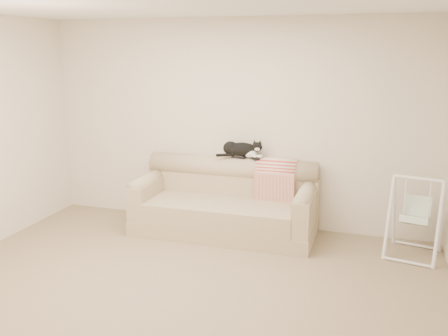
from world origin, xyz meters
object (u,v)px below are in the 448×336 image
remote_b (254,158)px  baby_swing (415,216)px  sofa (226,204)px  remote_a (239,157)px  tuxedo_cat (241,149)px

remote_b → baby_swing: remote_b is taller
sofa → baby_swing: size_ratio=2.45×
sofa → remote_b: size_ratio=13.38×
remote_a → remote_b: 0.20m
remote_a → remote_b: remote_a is taller
tuxedo_cat → baby_swing: size_ratio=0.65×
remote_a → baby_swing: (2.09, -0.32, -0.46)m
tuxedo_cat → baby_swing: (2.06, -0.33, -0.56)m
remote_a → remote_b: bearing=-3.4°
remote_a → baby_swing: remote_a is taller
remote_b → baby_swing: (1.88, -0.30, -0.46)m
remote_a → tuxedo_cat: 0.10m
sofa → tuxedo_cat: bearing=62.1°
sofa → remote_a: bearing=66.6°
sofa → remote_b: bearing=35.8°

